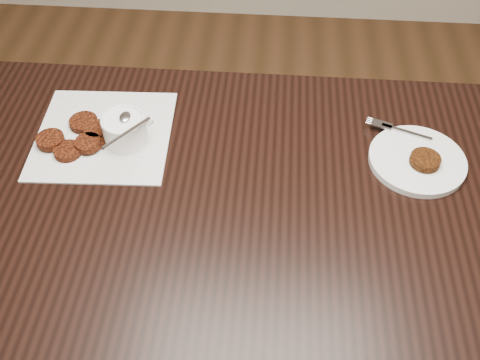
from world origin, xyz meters
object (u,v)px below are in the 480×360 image
Objects in this scene: table at (249,315)px; plate_with_patty at (418,158)px; napkin at (104,135)px; sauce_ramekin at (122,118)px.

plate_with_patty reaches higher than table.
napkin is 0.67m from plate_with_patty.
sauce_ramekin is at bearing 178.73° from plate_with_patty.
plate_with_patty is at bearing -2.62° from napkin.
sauce_ramekin is at bearing -16.95° from napkin.
plate_with_patty reaches higher than napkin.
napkin is at bearing 177.38° from plate_with_patty.
plate_with_patty is at bearing 28.36° from table.
napkin is (-0.34, 0.21, 0.38)m from table.
sauce_ramekin is 0.64× the size of plate_with_patty.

